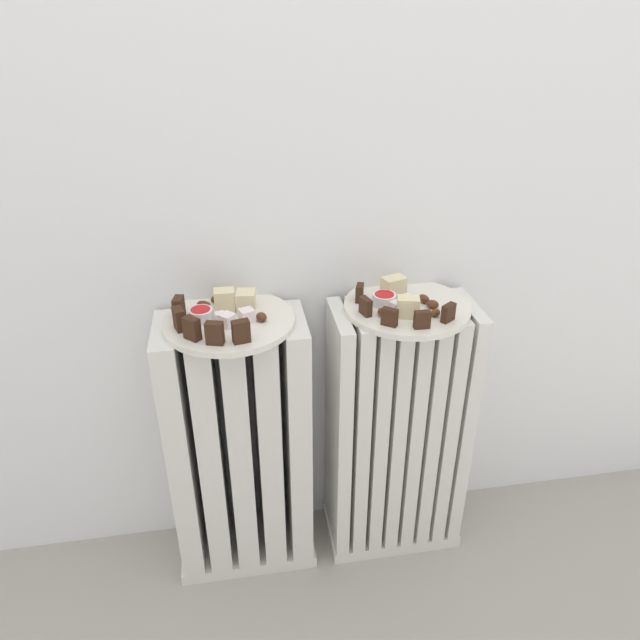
{
  "coord_description": "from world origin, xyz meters",
  "views": [
    {
      "loc": [
        -0.17,
        -0.73,
        1.19
      ],
      "look_at": [
        0.0,
        0.28,
        0.63
      ],
      "focal_mm": 32.89,
      "sensor_mm": 36.0,
      "label": 1
    }
  ],
  "objects_px": {
    "plate_left": "(229,321)",
    "jam_bowl_right": "(384,299)",
    "plate_right": "(407,307)",
    "fork": "(412,305)",
    "radiator_right": "(397,433)",
    "jam_bowl_left": "(201,314)",
    "radiator_left": "(240,450)"
  },
  "relations": [
    {
      "from": "plate_left",
      "to": "jam_bowl_left",
      "type": "bearing_deg",
      "value": 177.4
    },
    {
      "from": "plate_right",
      "to": "jam_bowl_right",
      "type": "relative_size",
      "value": 5.4
    },
    {
      "from": "plate_left",
      "to": "fork",
      "type": "relative_size",
      "value": 2.87
    },
    {
      "from": "radiator_right",
      "to": "plate_left",
      "type": "xyz_separation_m",
      "value": [
        -0.36,
        0.0,
        0.33
      ]
    },
    {
      "from": "radiator_left",
      "to": "jam_bowl_left",
      "type": "relative_size",
      "value": 13.83
    },
    {
      "from": "plate_left",
      "to": "plate_right",
      "type": "relative_size",
      "value": 1.0
    },
    {
      "from": "plate_left",
      "to": "fork",
      "type": "bearing_deg",
      "value": -0.96
    },
    {
      "from": "plate_left",
      "to": "plate_right",
      "type": "distance_m",
      "value": 0.36
    },
    {
      "from": "plate_left",
      "to": "fork",
      "type": "distance_m",
      "value": 0.37
    },
    {
      "from": "jam_bowl_right",
      "to": "fork",
      "type": "height_order",
      "value": "jam_bowl_right"
    },
    {
      "from": "plate_right",
      "to": "fork",
      "type": "relative_size",
      "value": 2.87
    },
    {
      "from": "jam_bowl_left",
      "to": "fork",
      "type": "xyz_separation_m",
      "value": [
        0.42,
        -0.01,
        -0.01
      ]
    },
    {
      "from": "plate_left",
      "to": "jam_bowl_right",
      "type": "xyz_separation_m",
      "value": [
        0.31,
        0.01,
        0.02
      ]
    },
    {
      "from": "jam_bowl_right",
      "to": "jam_bowl_left",
      "type": "bearing_deg",
      "value": -179.34
    },
    {
      "from": "jam_bowl_left",
      "to": "jam_bowl_right",
      "type": "relative_size",
      "value": 0.97
    },
    {
      "from": "plate_left",
      "to": "jam_bowl_right",
      "type": "distance_m",
      "value": 0.31
    },
    {
      "from": "jam_bowl_right",
      "to": "radiator_right",
      "type": "bearing_deg",
      "value": -7.97
    },
    {
      "from": "radiator_left",
      "to": "plate_right",
      "type": "bearing_deg",
      "value": -0.0
    },
    {
      "from": "fork",
      "to": "jam_bowl_left",
      "type": "bearing_deg",
      "value": 178.83
    },
    {
      "from": "plate_left",
      "to": "plate_right",
      "type": "xyz_separation_m",
      "value": [
        0.36,
        0.0,
        0.0
      ]
    },
    {
      "from": "plate_right",
      "to": "jam_bowl_right",
      "type": "xyz_separation_m",
      "value": [
        -0.05,
        0.01,
        0.02
      ]
    },
    {
      "from": "plate_left",
      "to": "jam_bowl_left",
      "type": "xyz_separation_m",
      "value": [
        -0.05,
        0.0,
        0.02
      ]
    },
    {
      "from": "radiator_left",
      "to": "plate_right",
      "type": "xyz_separation_m",
      "value": [
        0.36,
        -0.0,
        0.33
      ]
    },
    {
      "from": "jam_bowl_left",
      "to": "fork",
      "type": "bearing_deg",
      "value": -1.17
    },
    {
      "from": "jam_bowl_left",
      "to": "jam_bowl_right",
      "type": "distance_m",
      "value": 0.36
    },
    {
      "from": "plate_right",
      "to": "jam_bowl_left",
      "type": "bearing_deg",
      "value": 179.67
    },
    {
      "from": "plate_left",
      "to": "jam_bowl_left",
      "type": "distance_m",
      "value": 0.06
    },
    {
      "from": "plate_left",
      "to": "plate_right",
      "type": "height_order",
      "value": "same"
    },
    {
      "from": "plate_left",
      "to": "jam_bowl_right",
      "type": "height_order",
      "value": "jam_bowl_right"
    },
    {
      "from": "radiator_left",
      "to": "plate_left",
      "type": "relative_size",
      "value": 2.47
    },
    {
      "from": "fork",
      "to": "plate_right",
      "type": "bearing_deg",
      "value": 143.12
    },
    {
      "from": "radiator_left",
      "to": "radiator_right",
      "type": "bearing_deg",
      "value": -0.0
    }
  ]
}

